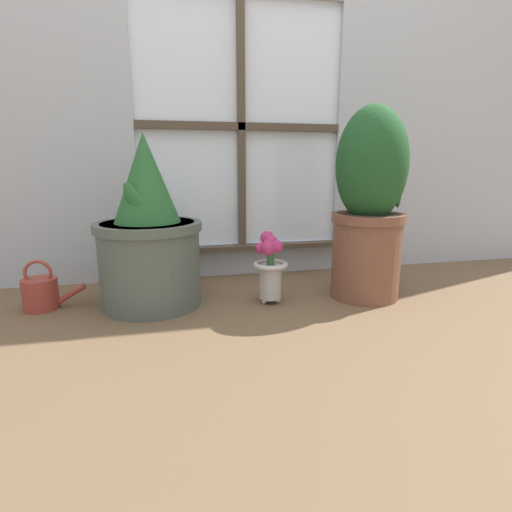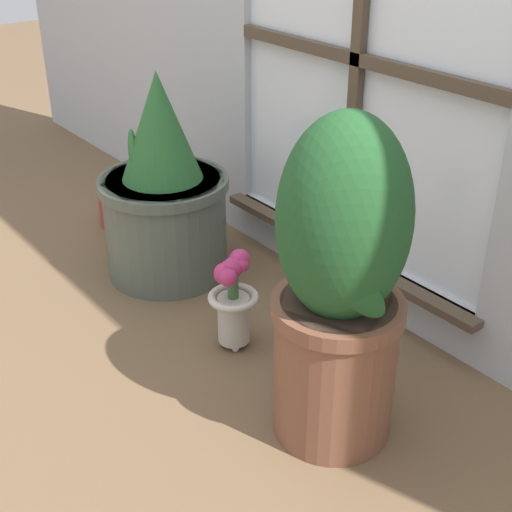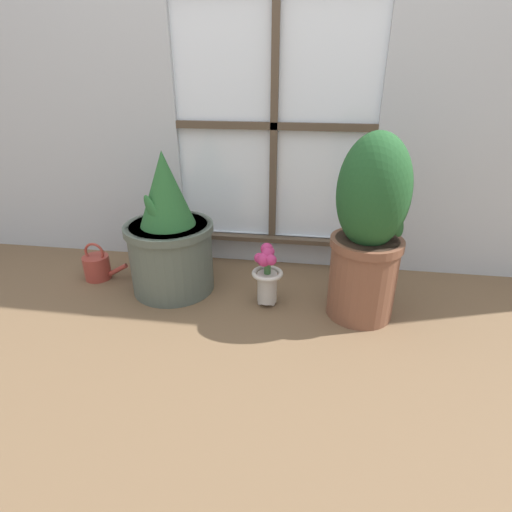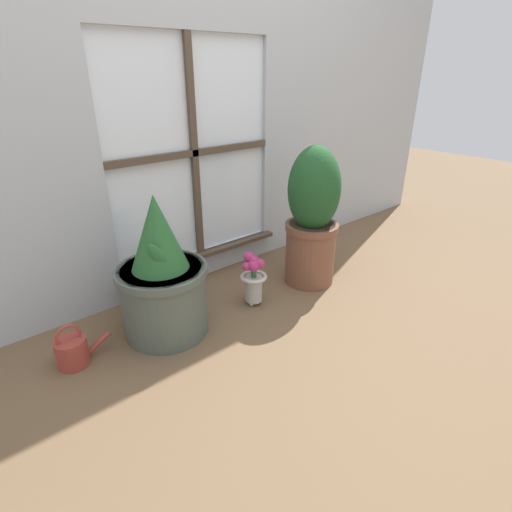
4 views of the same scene
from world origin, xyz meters
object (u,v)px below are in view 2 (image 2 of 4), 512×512
at_px(potted_plant_right, 340,288).
at_px(watering_can, 117,208).
at_px(flower_vase, 233,297).
at_px(potted_plant_left, 164,196).

bearing_deg(potted_plant_right, watering_can, 174.19).
relative_size(potted_plant_right, flower_vase, 2.69).
relative_size(potted_plant_left, potted_plant_right, 0.86).
bearing_deg(watering_can, potted_plant_left, -5.29).
xyz_separation_m(potted_plant_left, flower_vase, (0.47, -0.08, -0.12)).
xyz_separation_m(potted_plant_right, flower_vase, (-0.42, 0.02, -0.24)).
height_order(potted_plant_left, watering_can, potted_plant_left).
distance_m(potted_plant_left, potted_plant_right, 0.90).
bearing_deg(watering_can, potted_plant_right, -5.81).
bearing_deg(potted_plant_right, flower_vase, 177.91).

